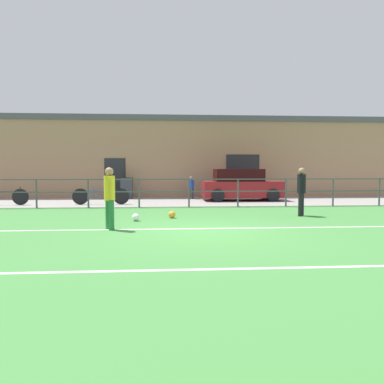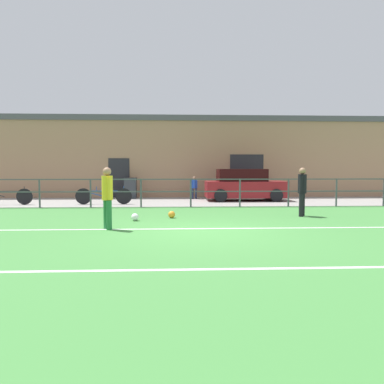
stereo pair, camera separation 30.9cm
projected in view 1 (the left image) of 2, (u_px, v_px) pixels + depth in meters
name	position (u px, v px, depth m)	size (l,w,h in m)	color
ground	(205.00, 233.00, 9.35)	(60.00, 44.00, 0.04)	#42843D
field_line_touchline	(203.00, 229.00, 9.84)	(36.00, 0.11, 0.00)	white
field_line_hash	(229.00, 269.00, 5.89)	(36.00, 0.11, 0.00)	white
pavement_strip	(186.00, 202.00, 17.81)	(48.00, 5.00, 0.02)	gray
perimeter_fence	(189.00, 189.00, 15.28)	(36.07, 0.07, 1.15)	#474C51
clubhouse_facade	(182.00, 157.00, 21.36)	(28.00, 2.56, 4.40)	#A37A5B
player_goalkeeper	(301.00, 189.00, 12.45)	(0.28, 0.39, 1.59)	black
player_striker	(110.00, 194.00, 9.64)	(0.28, 0.40, 1.59)	#237038
soccer_ball_match	(172.00, 215.00, 11.94)	(0.22, 0.22, 0.22)	orange
soccer_ball_spare	(136.00, 217.00, 11.26)	(0.22, 0.22, 0.22)	white
spectator_child	(191.00, 186.00, 19.19)	(0.31, 0.20, 1.14)	#232D4C
parked_car_red	(241.00, 185.00, 18.30)	(3.81, 1.81, 1.52)	maroon
bicycle_parked_0	(0.00, 197.00, 15.92)	(2.33, 0.04, 0.78)	black
bicycle_parked_2	(101.00, 196.00, 16.23)	(2.41, 0.04, 0.78)	black
trash_bin_0	(127.00, 188.00, 19.40)	(0.63, 0.53, 1.07)	#33383D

